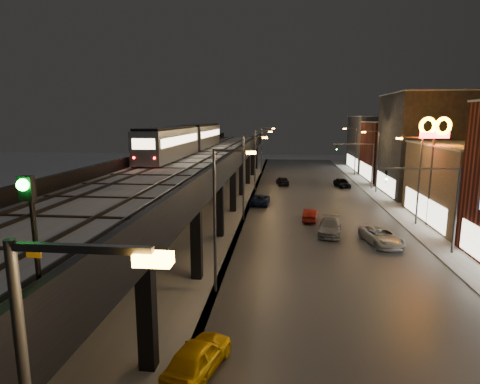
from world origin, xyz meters
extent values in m
cube|color=#46474D|center=(7.50, 35.00, 0.03)|extent=(17.00, 120.00, 0.06)
cube|color=#9FA1A8|center=(17.50, 35.00, 0.07)|extent=(4.00, 120.00, 0.14)
cube|color=#9FA1A8|center=(-6.00, 35.00, 0.03)|extent=(11.00, 120.00, 0.06)
cube|color=black|center=(-6.00, 32.00, 5.80)|extent=(9.00, 100.00, 1.00)
cube|color=black|center=(-2.30, 5.00, 2.65)|extent=(0.70, 0.70, 5.30)
cube|color=black|center=(-6.00, 5.00, 5.15)|extent=(8.00, 0.60, 0.50)
cube|color=black|center=(-9.70, 15.00, 2.65)|extent=(0.70, 0.70, 5.30)
cube|color=black|center=(-2.30, 15.00, 2.65)|extent=(0.70, 0.70, 5.30)
cube|color=black|center=(-6.00, 15.00, 5.15)|extent=(8.00, 0.60, 0.50)
cube|color=black|center=(-9.70, 25.00, 2.65)|extent=(0.70, 0.70, 5.30)
cube|color=black|center=(-2.30, 25.00, 2.65)|extent=(0.70, 0.70, 5.30)
cube|color=black|center=(-6.00, 25.00, 5.15)|extent=(8.00, 0.60, 0.50)
cube|color=black|center=(-9.70, 35.00, 2.65)|extent=(0.70, 0.70, 5.30)
cube|color=black|center=(-2.30, 35.00, 2.65)|extent=(0.70, 0.70, 5.30)
cube|color=black|center=(-6.00, 35.00, 5.15)|extent=(8.00, 0.60, 0.50)
cube|color=black|center=(-9.70, 45.00, 2.65)|extent=(0.70, 0.70, 5.30)
cube|color=black|center=(-2.30, 45.00, 2.65)|extent=(0.70, 0.70, 5.30)
cube|color=black|center=(-6.00, 45.00, 5.15)|extent=(8.00, 0.60, 0.50)
cube|color=black|center=(-9.70, 55.00, 2.65)|extent=(0.70, 0.70, 5.30)
cube|color=black|center=(-2.30, 55.00, 2.65)|extent=(0.70, 0.70, 5.30)
cube|color=black|center=(-6.00, 55.00, 5.15)|extent=(8.00, 0.60, 0.50)
cube|color=black|center=(-9.70, 65.00, 2.65)|extent=(0.70, 0.70, 5.30)
cube|color=black|center=(-2.30, 65.00, 2.65)|extent=(0.70, 0.70, 5.30)
cube|color=black|center=(-6.00, 65.00, 5.15)|extent=(8.00, 0.60, 0.50)
cube|color=black|center=(-9.70, 75.00, 2.65)|extent=(0.70, 0.70, 5.30)
cube|color=black|center=(-2.30, 75.00, 2.65)|extent=(0.70, 0.70, 5.30)
cube|color=black|center=(-6.00, 75.00, 5.15)|extent=(8.00, 0.60, 0.50)
cube|color=#B2B7C1|center=(-6.00, 32.00, 6.38)|extent=(8.40, 100.00, 0.16)
cube|color=#332D28|center=(-9.22, 32.00, 6.54)|extent=(0.08, 98.00, 0.16)
cube|color=#332D28|center=(-7.78, 32.00, 6.54)|extent=(0.08, 98.00, 0.16)
cube|color=#332D28|center=(-4.72, 32.00, 6.54)|extent=(0.08, 98.00, 0.16)
cube|color=#332D28|center=(-3.28, 32.00, 6.54)|extent=(0.08, 98.00, 0.16)
cube|color=black|center=(-6.00, 2.00, 6.49)|extent=(7.80, 0.24, 0.06)
cube|color=black|center=(-6.00, 18.00, 6.49)|extent=(7.80, 0.24, 0.06)
cube|color=black|center=(-6.00, 34.00, 6.49)|extent=(7.80, 0.24, 0.06)
cube|color=black|center=(-6.00, 50.00, 6.49)|extent=(7.80, 0.24, 0.06)
cube|color=black|center=(-6.00, 66.00, 6.49)|extent=(7.80, 0.24, 0.06)
cube|color=black|center=(-1.65, 32.00, 6.85)|extent=(0.30, 100.00, 1.10)
cube|color=black|center=(-10.35, 32.00, 6.85)|extent=(0.30, 100.00, 1.10)
cube|color=beige|center=(17.95, 32.00, 1.60)|extent=(0.10, 12.00, 2.40)
cube|color=#2B2C30|center=(24.00, 48.00, 7.00)|extent=(12.00, 13.00, 14.00)
cube|color=beige|center=(17.95, 48.00, 1.60)|extent=(0.10, 10.40, 2.40)
cube|color=#B2B7C1|center=(24.00, 48.00, 14.08)|extent=(12.20, 13.20, 0.16)
cube|color=maroon|center=(24.00, 62.00, 5.00)|extent=(12.00, 12.00, 10.00)
cube|color=beige|center=(17.95, 62.00, 1.60)|extent=(0.10, 9.60, 2.40)
cube|color=#B2B7C1|center=(24.00, 62.00, 10.08)|extent=(12.20, 12.20, 0.16)
cube|color=#3C3C3E|center=(24.00, 76.00, 5.50)|extent=(12.00, 16.00, 11.00)
cube|color=beige|center=(17.95, 76.00, 1.60)|extent=(0.10, 12.80, 2.40)
cube|color=#B2B7C1|center=(24.00, 76.00, 11.08)|extent=(12.20, 16.20, 0.16)
cube|color=#38383A|center=(0.40, -5.00, 8.90)|extent=(2.20, 0.12, 0.12)
cube|color=orange|center=(1.50, -5.00, 8.78)|extent=(0.55, 0.28, 0.18)
cylinder|color=#38383A|center=(-0.70, 13.00, 4.50)|extent=(0.18, 0.18, 9.00)
cube|color=#38383A|center=(0.40, 13.00, 8.90)|extent=(2.20, 0.12, 0.12)
cube|color=orange|center=(1.50, 13.00, 8.78)|extent=(0.55, 0.28, 0.18)
cylinder|color=#38383A|center=(-0.70, 31.00, 4.50)|extent=(0.18, 0.18, 9.00)
cube|color=#38383A|center=(0.40, 31.00, 8.90)|extent=(2.20, 0.12, 0.12)
cube|color=orange|center=(1.50, 31.00, 8.78)|extent=(0.55, 0.28, 0.18)
cylinder|color=#38383A|center=(17.00, 31.00, 4.50)|extent=(0.18, 0.18, 9.00)
cube|color=#38383A|center=(15.90, 31.00, 8.90)|extent=(2.20, 0.12, 0.12)
cube|color=orange|center=(14.80, 31.00, 8.78)|extent=(0.55, 0.28, 0.18)
cylinder|color=#38383A|center=(-0.70, 49.00, 4.50)|extent=(0.18, 0.18, 9.00)
cube|color=#38383A|center=(0.40, 49.00, 8.90)|extent=(2.20, 0.12, 0.12)
cube|color=orange|center=(1.50, 49.00, 8.78)|extent=(0.55, 0.28, 0.18)
cylinder|color=#38383A|center=(17.00, 49.00, 4.50)|extent=(0.18, 0.18, 9.00)
cube|color=#38383A|center=(15.90, 49.00, 8.90)|extent=(2.20, 0.12, 0.12)
cube|color=orange|center=(14.80, 49.00, 8.78)|extent=(0.55, 0.28, 0.18)
cylinder|color=#38383A|center=(-0.70, 67.00, 4.50)|extent=(0.18, 0.18, 9.00)
cube|color=#38383A|center=(0.40, 67.00, 8.90)|extent=(2.20, 0.12, 0.12)
cube|color=orange|center=(1.50, 67.00, 8.78)|extent=(0.55, 0.28, 0.18)
cylinder|color=#38383A|center=(17.00, 67.00, 4.50)|extent=(0.18, 0.18, 9.00)
cube|color=#38383A|center=(15.90, 67.00, 8.90)|extent=(2.20, 0.12, 0.12)
cube|color=orange|center=(14.80, 67.00, 8.78)|extent=(0.55, 0.28, 0.18)
cylinder|color=#38383A|center=(17.00, 22.00, 3.50)|extent=(0.20, 0.20, 7.00)
cube|color=#38383A|center=(14.00, 22.00, 6.90)|extent=(6.00, 0.12, 0.12)
imported|color=black|center=(11.50, 22.00, 6.40)|extent=(0.20, 0.16, 1.00)
sphere|color=#0CFF26|center=(11.50, 21.85, 6.15)|extent=(0.18, 0.18, 0.18)
cylinder|color=#38383A|center=(17.00, 52.00, 3.50)|extent=(0.20, 0.20, 7.00)
cube|color=#38383A|center=(14.00, 52.00, 6.90)|extent=(6.00, 0.12, 0.12)
imported|color=black|center=(11.50, 52.00, 6.40)|extent=(0.20, 0.16, 1.00)
sphere|color=#0CFF26|center=(11.50, 51.85, 6.15)|extent=(0.18, 0.18, 0.18)
cube|color=gray|center=(-8.50, 30.95, 8.13)|extent=(2.66, 16.03, 3.02)
cube|color=black|center=(-8.50, 30.95, 9.76)|extent=(2.38, 15.58, 0.23)
cube|color=beige|center=(-9.84, 30.95, 8.54)|extent=(0.05, 14.66, 0.82)
cube|color=beige|center=(-7.16, 30.95, 8.54)|extent=(0.05, 14.66, 0.82)
cube|color=gray|center=(-8.50, 48.37, 8.13)|extent=(2.66, 16.03, 3.02)
cube|color=black|center=(-8.50, 48.37, 9.76)|extent=(2.38, 15.58, 0.23)
cube|color=beige|center=(-9.84, 48.37, 8.54)|extent=(0.05, 14.66, 0.82)
cube|color=beige|center=(-7.16, 48.37, 8.54)|extent=(0.05, 14.66, 0.82)
cube|color=beige|center=(-8.50, 22.92, 8.59)|extent=(2.02, 0.05, 0.92)
sphere|color=#FF0C0C|center=(-9.42, 22.90, 7.40)|extent=(0.18, 0.18, 0.18)
sphere|color=#FF0C0C|center=(-7.58, 22.90, 7.40)|extent=(0.18, 0.18, 0.18)
cylinder|color=black|center=(-2.10, -2.32, 8.08)|extent=(0.12, 0.12, 2.92)
cube|color=black|center=(-2.10, -2.44, 9.30)|extent=(0.31, 0.18, 0.54)
sphere|color=#0CFF26|center=(-2.10, -2.56, 9.40)|extent=(0.25, 0.25, 0.25)
cube|color=orange|center=(-2.10, -2.42, 7.89)|extent=(0.34, 0.04, 0.29)
imported|color=#FBBE03|center=(-0.11, 4.91, 0.72)|extent=(2.73, 4.52, 1.44)
imported|color=maroon|center=(6.38, 31.40, 0.64)|extent=(1.89, 4.05, 1.29)
imported|color=#0F1C3B|center=(0.62, 38.91, 0.67)|extent=(2.42, 4.88, 1.33)
imported|color=black|center=(3.43, 54.27, 0.71)|extent=(2.33, 4.38, 1.42)
imported|color=silver|center=(11.91, 23.85, 0.72)|extent=(3.34, 5.52, 1.43)
imported|color=gray|center=(7.85, 26.52, 0.71)|extent=(2.71, 5.13, 1.42)
imported|color=black|center=(12.71, 52.95, 0.72)|extent=(2.58, 4.49, 1.44)
cylinder|color=#38383A|center=(18.00, 30.68, 4.39)|extent=(0.24, 0.24, 8.79)
cube|color=#FF0C0C|center=(18.00, 30.68, 9.12)|extent=(3.08, 0.25, 0.55)
torus|color=#F39F00|center=(17.29, 30.68, 9.99)|extent=(1.81, 0.83, 1.78)
torus|color=#F39F00|center=(18.71, 30.68, 9.99)|extent=(1.81, 0.83, 1.78)
camera|label=1|loc=(3.32, -10.33, 10.78)|focal=30.00mm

